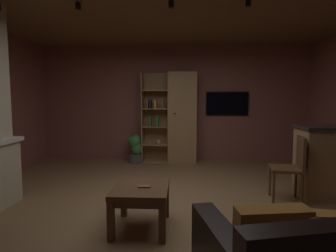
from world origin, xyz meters
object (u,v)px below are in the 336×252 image
at_px(dining_chair, 292,164).
at_px(potted_floor_plant, 136,148).
at_px(coffee_table, 141,194).
at_px(table_book_0, 144,186).
at_px(bookshelf_cabinet, 178,118).
at_px(wall_mounted_tv, 227,103).

distance_m(dining_chair, potted_floor_plant, 3.49).
height_order(coffee_table, table_book_0, table_book_0).
bearing_deg(dining_chair, coffee_table, -154.95).
distance_m(bookshelf_cabinet, coffee_table, 3.42).
relative_size(table_book_0, potted_floor_plant, 0.22).
bearing_deg(potted_floor_plant, coffee_table, -79.33).
height_order(coffee_table, wall_mounted_tv, wall_mounted_tv).
relative_size(bookshelf_cabinet, dining_chair, 2.22).
bearing_deg(wall_mounted_tv, bookshelf_cabinet, -169.42).
distance_m(table_book_0, potted_floor_plant, 3.35).
bearing_deg(bookshelf_cabinet, potted_floor_plant, -174.50).
relative_size(coffee_table, potted_floor_plant, 1.09).
height_order(dining_chair, potted_floor_plant, dining_chair).
xyz_separation_m(coffee_table, potted_floor_plant, (-0.61, 3.25, -0.06)).
bearing_deg(potted_floor_plant, dining_chair, -41.69).
distance_m(table_book_0, dining_chair, 2.17).
bearing_deg(bookshelf_cabinet, wall_mounted_tv, 10.58).
bearing_deg(bookshelf_cabinet, coffee_table, -96.12).
bearing_deg(table_book_0, dining_chair, 26.16).
xyz_separation_m(bookshelf_cabinet, coffee_table, (-0.36, -3.34, -0.63)).
height_order(table_book_0, dining_chair, dining_chair).
xyz_separation_m(coffee_table, wall_mounted_tv, (1.49, 3.56, 0.96)).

